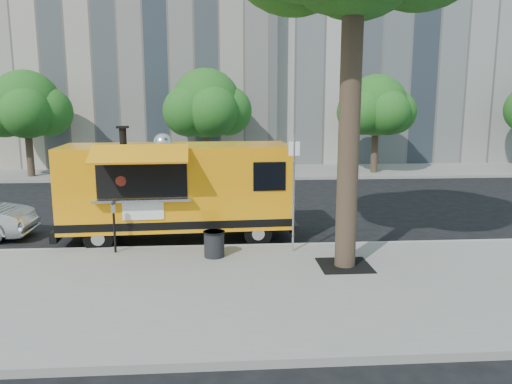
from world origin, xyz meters
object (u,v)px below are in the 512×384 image
far_tree_b (206,103)px  sign_post (294,186)px  food_truck (177,188)px  parking_meter (114,221)px  far_tree_c (376,106)px  far_tree_a (26,105)px  trash_bin_left (345,246)px  trash_bin_right (214,243)px

far_tree_b → sign_post: far_tree_b is taller
far_tree_b → food_truck: far_tree_b is taller
parking_meter → far_tree_c: bearing=51.3°
far_tree_c → food_truck: (-9.54, -12.23, -2.18)m
far_tree_a → sign_post: (11.55, -13.85, -1.93)m
trash_bin_left → trash_bin_right: size_ratio=0.97×
trash_bin_left → trash_bin_right: 3.22m
far_tree_b → trash_bin_left: bearing=-76.1°
trash_bin_left → trash_bin_right: (-3.18, 0.45, 0.01)m
sign_post → trash_bin_left: size_ratio=4.73×
far_tree_a → parking_meter: size_ratio=4.01×
far_tree_a → trash_bin_left: bearing=-49.0°
parking_meter → food_truck: size_ratio=0.20×
far_tree_b → trash_bin_left: size_ratio=8.67×
far_tree_a → parking_meter: 15.59m
sign_post → parking_meter: (-4.55, 0.20, -0.87)m
far_tree_b → parking_meter: 14.48m
far_tree_c → trash_bin_right: far_tree_c is taller
trash_bin_right → parking_meter: bearing=168.0°
far_tree_a → far_tree_c: size_ratio=1.03×
parking_meter → trash_bin_left: (5.71, -0.99, -0.49)m
sign_post → trash_bin_right: bearing=-170.5°
far_tree_c → trash_bin_right: (-8.47, -14.29, -3.22)m
parking_meter → food_truck: 2.18m
far_tree_a → trash_bin_right: size_ratio=8.22×
parking_meter → trash_bin_right: 2.63m
sign_post → parking_meter: size_ratio=2.25×
far_tree_c → parking_meter: bearing=-128.7°
far_tree_c → sign_post: bearing=-114.8°
far_tree_a → sign_post: far_tree_a is taller
food_truck → far_tree_c: bearing=49.2°
far_tree_b → sign_post: (2.55, -14.25, -1.98)m
far_tree_a → trash_bin_right: 17.40m
far_tree_b → trash_bin_left: (3.71, -15.04, -3.35)m
far_tree_a → parking_meter: bearing=-62.9°
sign_post → far_tree_b: bearing=100.1°
far_tree_b → parking_meter: (-2.00, -14.05, -2.85)m
far_tree_a → far_tree_c: bearing=0.3°
far_tree_b → trash_bin_right: (0.53, -14.59, -3.34)m
far_tree_c → trash_bin_left: bearing=-109.7°
far_tree_c → trash_bin_left: size_ratio=8.22×
far_tree_a → trash_bin_right: bearing=-56.1°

